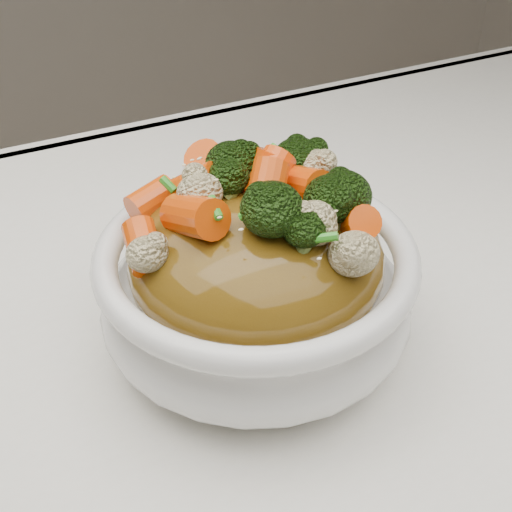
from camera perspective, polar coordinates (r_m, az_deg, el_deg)
name	(u,v)px	position (r m, az deg, el deg)	size (l,w,h in m)	color
tablecloth	(312,412)	(0.47, 4.52, -12.36)	(1.20, 0.80, 0.04)	white
bowl	(256,294)	(0.46, 0.00, -3.02)	(0.20, 0.20, 0.08)	white
sauce_base	(256,260)	(0.44, 0.00, -0.29)	(0.16, 0.16, 0.09)	brown
carrots	(256,179)	(0.41, 0.00, 6.18)	(0.16, 0.16, 0.05)	#E34A07
broccoli	(256,180)	(0.41, 0.00, 6.07)	(0.16, 0.16, 0.04)	black
cauliflower	(256,183)	(0.41, 0.00, 5.84)	(0.16, 0.16, 0.03)	beige
scallions	(256,178)	(0.41, 0.00, 6.29)	(0.12, 0.12, 0.02)	#2F9121
sesame_seeds	(256,178)	(0.41, 0.00, 6.29)	(0.14, 0.14, 0.01)	beige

